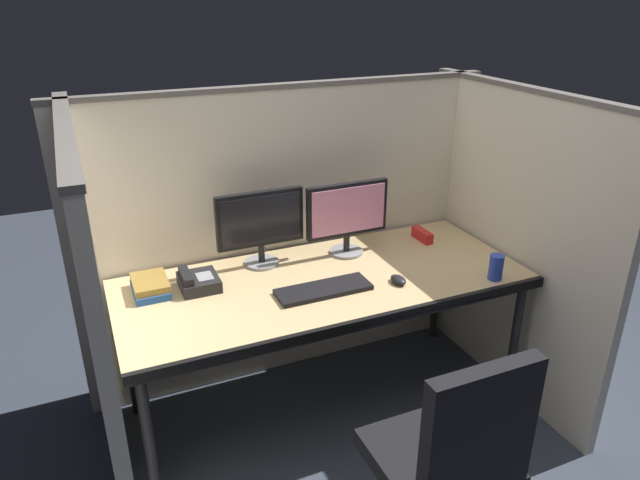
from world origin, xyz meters
TOP-DOWN VIEW (x-y plane):
  - ground_plane at (0.00, 0.00)m, footprint 8.00×8.00m
  - cubicle_partition_rear at (0.00, 0.74)m, footprint 2.21×0.06m
  - cubicle_partition_left at (-0.99, 0.20)m, footprint 0.06×1.41m
  - cubicle_partition_right at (0.99, 0.20)m, footprint 0.06×1.41m
  - desk at (0.00, 0.29)m, footprint 1.90×0.80m
  - monitor_left at (-0.21, 0.57)m, footprint 0.43×0.17m
  - monitor_right at (0.22, 0.52)m, footprint 0.43×0.17m
  - keyboard_main at (-0.05, 0.19)m, footprint 0.43×0.15m
  - computer_mouse at (0.30, 0.13)m, footprint 0.06×0.10m
  - red_stapler at (0.67, 0.51)m, footprint 0.04×0.15m
  - book_stack at (-0.76, 0.49)m, footprint 0.15×0.22m
  - soda_can at (0.73, -0.02)m, footprint 0.07×0.07m
  - desk_phone at (-0.56, 0.45)m, footprint 0.17×0.19m

SIDE VIEW (x-z plane):
  - ground_plane at x=0.00m, z-range 0.00..0.00m
  - desk at x=0.00m, z-range 0.32..1.06m
  - keyboard_main at x=-0.05m, z-range 0.74..0.76m
  - computer_mouse at x=0.30m, z-range 0.74..0.77m
  - red_stapler at x=0.67m, z-range 0.74..0.80m
  - book_stack at x=-0.76m, z-range 0.74..0.80m
  - desk_phone at x=-0.56m, z-range 0.73..0.82m
  - cubicle_partition_rear at x=0.00m, z-range 0.00..1.58m
  - cubicle_partition_left at x=-0.99m, z-range 0.00..1.58m
  - cubicle_partition_right at x=0.99m, z-range 0.00..1.58m
  - soda_can at x=0.73m, z-range 0.74..0.86m
  - monitor_left at x=-0.21m, z-range 0.77..1.14m
  - monitor_right at x=0.22m, z-range 0.77..1.14m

